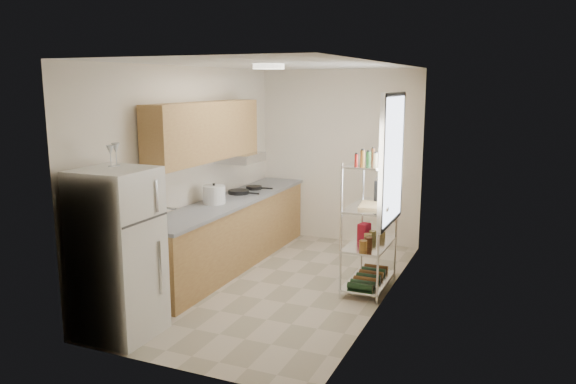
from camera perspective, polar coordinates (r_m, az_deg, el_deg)
name	(u,v)px	position (r m, az deg, el deg)	size (l,w,h in m)	color
room	(280,179)	(6.52, -0.79, 1.33)	(2.52, 4.42, 2.62)	#B9AB96
counter_run	(231,232)	(7.49, -5.85, -4.09)	(0.63, 3.51, 0.90)	#AD8749
upper_cabinets	(205,131)	(7.03, -8.39, 6.11)	(0.33, 2.20, 0.72)	#AD8749
range_hood	(240,158)	(7.74, -4.86, 3.50)	(0.50, 0.60, 0.12)	#B7BABC
window	(392,159)	(6.43, 10.54, 3.27)	(0.06, 1.00, 1.46)	white
bakers_rack	(371,197)	(6.50, 8.41, -0.53)	(0.45, 0.90, 1.73)	silver
ceiling_dome	(269,67)	(6.16, -1.98, 12.62)	(0.34, 0.34, 0.06)	white
refrigerator	(118,254)	(5.57, -16.88, -6.01)	(0.67, 0.67, 1.62)	silver
wine_glass_a	(111,156)	(5.52, -17.58, 3.51)	(0.07, 0.07, 0.20)	silver
wine_glass_b	(116,154)	(5.56, -17.06, 3.67)	(0.08, 0.08, 0.22)	silver
rice_cooker	(214,195)	(7.13, -7.52, -0.26)	(0.28, 0.28, 0.23)	silver
frying_pan_large	(239,192)	(7.74, -5.04, 0.01)	(0.29, 0.29, 0.05)	black
frying_pan_small	(254,188)	(8.05, -3.48, 0.44)	(0.23, 0.23, 0.05)	black
cutting_board	(375,206)	(6.46, 8.80, -1.38)	(0.33, 0.43, 0.03)	tan
espresso_machine	(382,190)	(6.71, 9.56, 0.20)	(0.17, 0.25, 0.29)	black
storage_bag	(364,231)	(6.83, 7.74, -3.92)	(0.11, 0.15, 0.18)	maroon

